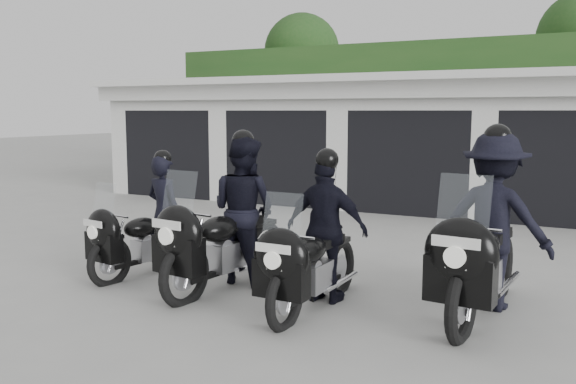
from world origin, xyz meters
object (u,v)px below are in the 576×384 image
at_px(police_bike_a, 149,224).
at_px(police_bike_b, 234,219).
at_px(police_bike_c, 320,238).
at_px(police_bike_d, 489,231).

bearing_deg(police_bike_a, police_bike_b, 11.33).
height_order(police_bike_b, police_bike_c, police_bike_b).
relative_size(police_bike_b, police_bike_d, 0.95).
height_order(police_bike_a, police_bike_c, police_bike_c).
distance_m(police_bike_a, police_bike_d, 4.36).
xyz_separation_m(police_bike_a, police_bike_d, (4.33, 0.38, 0.22)).
bearing_deg(police_bike_b, police_bike_c, -3.42).
distance_m(police_bike_a, police_bike_c, 2.62).
bearing_deg(police_bike_c, police_bike_b, 170.71).
bearing_deg(police_bike_d, police_bike_a, -169.75).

